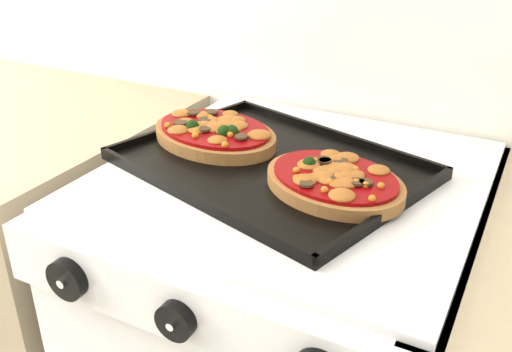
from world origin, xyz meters
The scene contains 6 objects.
control_panel centered at (0.05, 1.39, 0.85)m, with size 0.60×0.02×0.09m, color silver.
knob_left centered at (-0.13, 1.37, 0.85)m, with size 0.06×0.06×0.02m, color black.
knob_center centered at (0.05, 1.37, 0.85)m, with size 0.05×0.05×0.02m, color black.
baking_tray centered at (0.01, 1.70, 0.92)m, with size 0.46×0.34×0.02m, color black.
pizza_left centered at (-0.12, 1.73, 0.94)m, with size 0.25×0.17×0.04m, color #9A6335, non-canonical shape.
pizza_right centered at (0.13, 1.66, 0.94)m, with size 0.22×0.17×0.03m, color #9A6335, non-canonical shape.
Camera 1 is at (0.38, 0.94, 1.32)m, focal length 40.00 mm.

